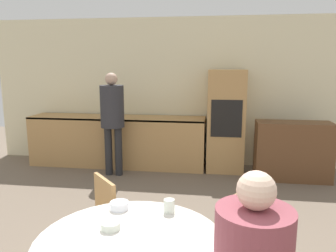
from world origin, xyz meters
name	(u,v)px	position (x,y,z in m)	size (l,w,h in m)	color
wall_back	(186,92)	(0.00, 5.22, 1.30)	(7.19, 0.05, 2.60)	beige
kitchen_counter	(118,140)	(-1.20, 4.87, 0.46)	(3.10, 0.60, 0.88)	tan
oven_unit	(226,121)	(0.70, 4.88, 0.85)	(0.61, 0.59, 1.71)	tan
sideboard	(293,151)	(1.73, 4.54, 0.46)	(1.14, 0.45, 0.92)	brown
chair_far_left	(94,224)	(-0.44, 1.73, 0.50)	(0.56, 0.56, 0.87)	tan
chair_far_right	(223,238)	(0.60, 1.67, 0.50)	(0.56, 0.56, 0.87)	tan
person_standing	(112,113)	(-1.11, 4.35, 1.02)	(0.38, 0.38, 1.66)	#262628
cup	(169,206)	(0.22, 1.45, 0.83)	(0.08, 0.08, 0.09)	silver
bowl_near	(111,226)	(-0.11, 1.17, 0.80)	(0.12, 0.12, 0.05)	silver
bowl_centre	(119,205)	(-0.14, 1.46, 0.81)	(0.13, 0.13, 0.05)	silver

